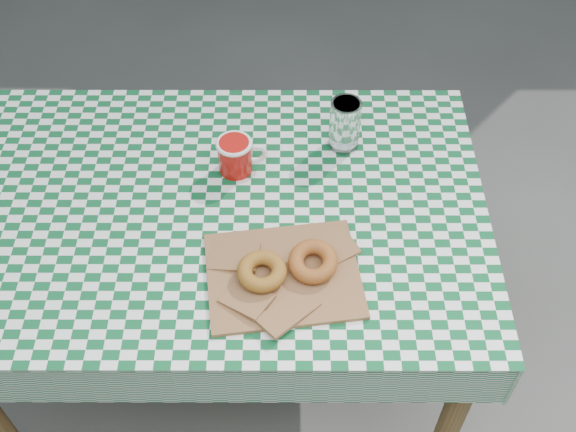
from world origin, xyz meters
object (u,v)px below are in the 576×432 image
(table, at_px, (230,295))
(drinking_glass, at_px, (345,124))
(coffee_mug, at_px, (235,156))
(paper_bag, at_px, (283,274))

(table, height_order, drinking_glass, drinking_glass)
(table, relative_size, drinking_glass, 9.03)
(coffee_mug, bearing_deg, table, -113.28)
(paper_bag, xyz_separation_m, drinking_glass, (0.15, 0.42, 0.06))
(paper_bag, bearing_deg, coffee_mug, 110.37)
(table, distance_m, drinking_glass, 0.59)
(paper_bag, height_order, drinking_glass, drinking_glass)
(paper_bag, relative_size, drinking_glass, 2.39)
(table, xyz_separation_m, drinking_glass, (0.31, 0.22, 0.45))
(paper_bag, distance_m, coffee_mug, 0.35)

